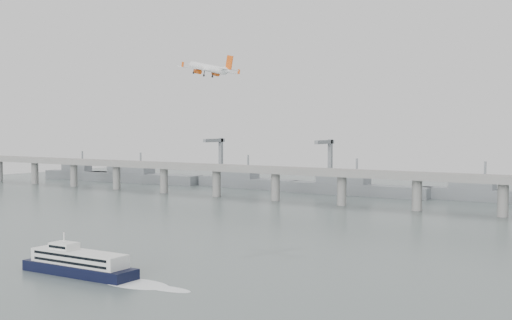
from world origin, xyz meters
The scene contains 5 objects.
ground centered at (0.00, 0.00, 0.00)m, with size 900.00×900.00×0.00m, color #566361.
bridge centered at (-1.15, 200.00, 17.65)m, with size 800.00×22.00×23.90m.
distant_fleet centered at (-155.36, 265.08, 6.22)m, with size 453.00×60.90×40.00m.
ferry centered at (-13.62, -34.18, 3.81)m, with size 74.50×13.70×14.06m.
airliner centered at (-36.73, 69.59, 78.61)m, with size 36.12×33.42×9.66m.
Camera 1 is at (164.73, -194.03, 50.98)m, focal length 48.00 mm.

